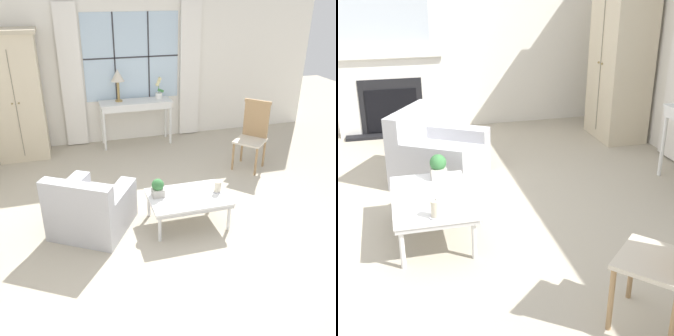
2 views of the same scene
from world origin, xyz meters
TOP-DOWN VIEW (x-y plane):
  - ground_plane at (0.00, 0.00)m, footprint 14.00×14.00m
  - wall_left at (-3.03, 0.60)m, footprint 0.06×7.20m
  - fireplace at (-2.91, -0.29)m, footprint 0.34×1.51m
  - armoire at (-1.99, 2.67)m, footprint 0.89×0.62m
  - armchair_upholstered at (-1.09, 0.14)m, footprint 1.15×1.15m
  - coffee_table at (0.07, -0.05)m, footprint 0.96×0.65m
  - potted_plant_small at (-0.28, 0.06)m, footprint 0.15×0.15m
  - pillar_candle at (0.45, -0.05)m, footprint 0.12×0.12m

SIDE VIEW (x-z plane):
  - ground_plane at x=0.00m, z-range 0.00..0.00m
  - armchair_upholstered at x=-1.09m, z-range -0.13..0.65m
  - coffee_table at x=0.07m, z-range 0.15..0.53m
  - pillar_candle at x=0.45m, z-range 0.37..0.53m
  - potted_plant_small at x=-0.28m, z-range 0.38..0.61m
  - fireplace at x=-2.91m, z-range -0.37..1.72m
  - armoire at x=-1.99m, z-range 0.01..2.11m
  - wall_left at x=-3.03m, z-range 0.00..2.80m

